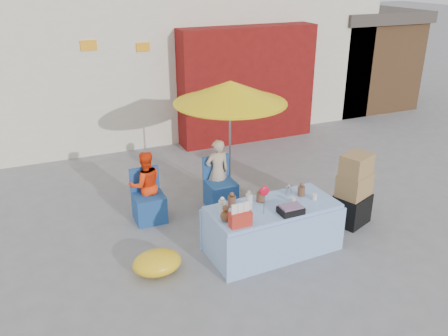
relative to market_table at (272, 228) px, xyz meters
name	(u,v)px	position (x,y,z in m)	size (l,w,h in m)	color
ground	(236,245)	(-0.42, 0.31, -0.37)	(80.00, 80.00, 0.00)	slate
market_table	(272,228)	(0.00, 0.00, 0.00)	(1.92, 0.96, 1.14)	#9CCBFA
chair_left	(149,206)	(-1.38, 1.57, -0.12)	(0.48, 0.47, 0.85)	navy
chair_right	(221,192)	(-0.13, 1.57, -0.12)	(0.48, 0.47, 0.85)	navy
vendor_orange	(146,185)	(-1.38, 1.71, 0.20)	(0.55, 0.43, 1.13)	#FF380D
vendor_beige	(217,172)	(-0.13, 1.71, 0.21)	(0.42, 0.28, 1.16)	tan
umbrella	(230,93)	(0.17, 1.86, 1.52)	(1.90, 1.90, 2.09)	gray
box_stack	(353,192)	(1.56, 0.20, 0.18)	(0.66, 0.60, 1.18)	black
tarp_bundle	(157,263)	(-1.67, 0.13, -0.22)	(0.67, 0.53, 0.30)	yellow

